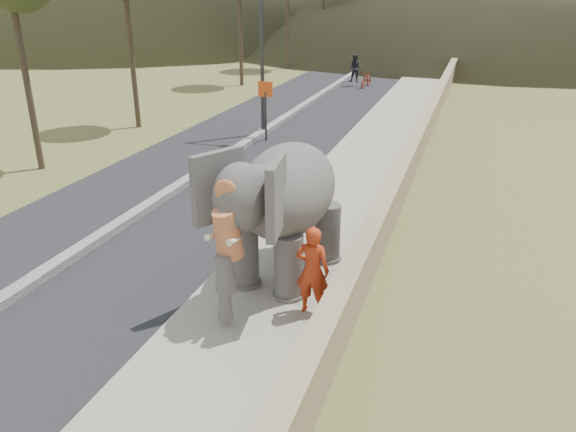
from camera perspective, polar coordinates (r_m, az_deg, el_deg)
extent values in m
plane|color=olive|center=(10.42, -4.30, -12.18)|extent=(160.00, 160.00, 0.00)
cube|color=black|center=(20.62, -6.49, 5.70)|extent=(7.00, 120.00, 0.03)
cube|color=black|center=(20.59, -6.50, 5.95)|extent=(0.35, 120.00, 0.22)
cube|color=#9E9687|center=(19.10, 7.30, 4.48)|extent=(3.00, 120.00, 0.15)
cube|color=tan|center=(18.73, 12.34, 5.30)|extent=(0.30, 120.00, 1.10)
cylinder|color=#303035|center=(23.49, -2.70, 17.77)|extent=(0.16, 0.16, 8.00)
cylinder|color=#2D2D33|center=(22.85, -2.27, 10.03)|extent=(0.08, 0.08, 2.00)
cube|color=#E14C15|center=(22.64, -2.31, 12.75)|extent=(0.60, 0.05, 0.60)
imported|color=#AA2D12|center=(10.41, 2.51, -5.54)|extent=(0.64, 0.42, 1.76)
imported|color=maroon|center=(36.01, 7.96, 13.60)|extent=(0.82, 1.92, 0.98)
imported|color=black|center=(36.06, 6.86, 14.66)|extent=(0.89, 0.72, 1.71)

